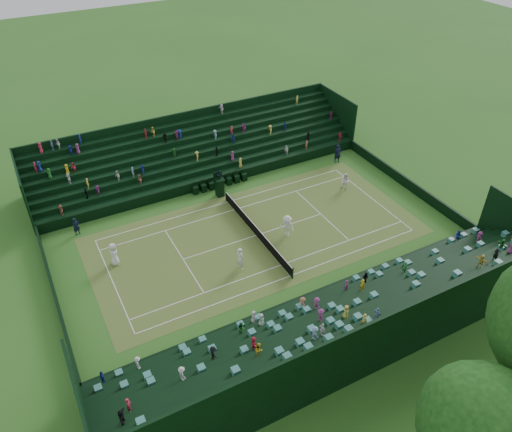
{
  "coord_description": "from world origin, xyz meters",
  "views": [
    {
      "loc": [
        28.42,
        -15.03,
        25.6
      ],
      "look_at": [
        0.0,
        0.0,
        2.0
      ],
      "focal_mm": 35.0,
      "sensor_mm": 36.0,
      "label": 1
    }
  ],
  "objects_px": {
    "player_near_east": "(240,258)",
    "player_far_west": "(345,182)",
    "umpire_chair": "(219,185)",
    "player_far_east": "(287,226)",
    "player_near_west": "(114,254)",
    "tennis_net": "(256,231)"
  },
  "relations": [
    {
      "from": "tennis_net",
      "to": "player_far_west",
      "type": "xyz_separation_m",
      "value": [
        -2.28,
        10.57,
        0.31
      ]
    },
    {
      "from": "player_near_east",
      "to": "player_far_west",
      "type": "xyz_separation_m",
      "value": [
        -5.24,
        13.47,
        -0.15
      ]
    },
    {
      "from": "player_far_west",
      "to": "player_far_east",
      "type": "distance_m",
      "value": 9.02
    },
    {
      "from": "tennis_net",
      "to": "player_far_west",
      "type": "distance_m",
      "value": 10.82
    },
    {
      "from": "player_far_east",
      "to": "tennis_net",
      "type": "bearing_deg",
      "value": -150.84
    },
    {
      "from": "umpire_chair",
      "to": "player_near_east",
      "type": "height_order",
      "value": "umpire_chair"
    },
    {
      "from": "player_near_west",
      "to": "player_far_east",
      "type": "bearing_deg",
      "value": -97.28
    },
    {
      "from": "umpire_chair",
      "to": "player_far_east",
      "type": "height_order",
      "value": "umpire_chair"
    },
    {
      "from": "umpire_chair",
      "to": "player_near_east",
      "type": "xyz_separation_m",
      "value": [
        9.76,
        -2.74,
        -0.15
      ]
    },
    {
      "from": "tennis_net",
      "to": "umpire_chair",
      "type": "relative_size",
      "value": 4.41
    },
    {
      "from": "umpire_chair",
      "to": "player_near_west",
      "type": "relative_size",
      "value": 1.35
    },
    {
      "from": "tennis_net",
      "to": "player_far_east",
      "type": "bearing_deg",
      "value": 62.54
    },
    {
      "from": "umpire_chair",
      "to": "player_near_west",
      "type": "height_order",
      "value": "umpire_chair"
    },
    {
      "from": "player_near_west",
      "to": "player_near_east",
      "type": "bearing_deg",
      "value": -115.0
    },
    {
      "from": "umpire_chair",
      "to": "player_far_east",
      "type": "relative_size",
      "value": 1.34
    },
    {
      "from": "umpire_chair",
      "to": "player_far_west",
      "type": "height_order",
      "value": "umpire_chair"
    },
    {
      "from": "player_far_west",
      "to": "player_far_east",
      "type": "relative_size",
      "value": 0.84
    },
    {
      "from": "player_near_east",
      "to": "player_far_west",
      "type": "distance_m",
      "value": 14.45
    },
    {
      "from": "player_near_east",
      "to": "player_far_west",
      "type": "height_order",
      "value": "player_near_east"
    },
    {
      "from": "tennis_net",
      "to": "player_far_west",
      "type": "height_order",
      "value": "player_far_west"
    },
    {
      "from": "player_near_east",
      "to": "player_far_east",
      "type": "relative_size",
      "value": 0.99
    },
    {
      "from": "umpire_chair",
      "to": "player_far_east",
      "type": "distance_m",
      "value": 8.31
    }
  ]
}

